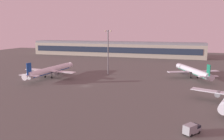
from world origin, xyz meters
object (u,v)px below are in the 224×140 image
airplane_terminal_side (193,71)px  catering_truck (192,129)px  apron_light_east (108,50)px  airplane_far_stand (50,70)px

airplane_terminal_side → catering_truck: airplane_terminal_side is taller
catering_truck → apron_light_east: bearing=161.4°
airplane_far_stand → apron_light_east: (31.88, 18.60, 12.09)m
airplane_terminal_side → apron_light_east: size_ratio=1.36×
airplane_far_stand → apron_light_east: 38.84m
airplane_far_stand → catering_truck: (80.78, -56.04, -2.81)m
airplane_terminal_side → catering_truck: bearing=-117.3°
airplane_far_stand → airplane_terminal_side: size_ratio=1.14×
airplane_far_stand → airplane_terminal_side: airplane_far_stand is taller
apron_light_east → catering_truck: bearing=-56.8°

